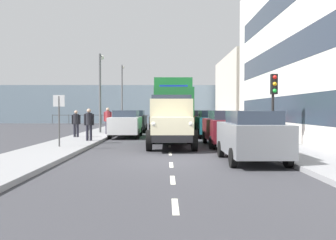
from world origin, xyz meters
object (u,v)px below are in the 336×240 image
(car_maroon_kerbside_1, at_px, (225,128))
(pedestrian_couple_b, at_px, (108,118))
(car_black_oppositeside_1, at_px, (134,121))
(traffic_light_near, at_px, (274,94))
(car_grey_kerbside_near, at_px, (251,135))
(pedestrian_strolling, at_px, (108,117))
(car_red_kerbside_3, at_px, (202,121))
(pedestrian_with_bag, at_px, (89,122))
(truck_vintage_cream, at_px, (171,122))
(lorry_cargo_green, at_px, (173,105))
(car_white_oppositeside_0, at_px, (126,123))
(lamp_post_far, at_px, (122,89))
(lamp_post_promenade, at_px, (100,85))
(street_sign, at_px, (59,111))
(pedestrian_in_dark_coat, at_px, (108,118))
(pedestrian_by_lamp, at_px, (76,122))
(car_teal_kerbside_2, at_px, (211,123))

(car_maroon_kerbside_1, bearing_deg, pedestrian_couple_b, -52.30)
(car_black_oppositeside_1, distance_m, pedestrian_couple_b, 2.60)
(car_maroon_kerbside_1, distance_m, traffic_light_near, 2.81)
(car_maroon_kerbside_1, relative_size, pedestrian_couple_b, 2.74)
(car_grey_kerbside_near, xyz_separation_m, pedestrian_strolling, (7.70, -17.72, 0.30))
(car_red_kerbside_3, distance_m, pedestrian_with_bag, 11.63)
(pedestrian_couple_b, bearing_deg, pedestrian_with_bag, 92.26)
(truck_vintage_cream, distance_m, lorry_cargo_green, 8.58)
(car_maroon_kerbside_1, relative_size, car_red_kerbside_3, 1.12)
(lorry_cargo_green, bearing_deg, car_white_oppositeside_0, 38.52)
(lamp_post_far, bearing_deg, pedestrian_couple_b, 92.01)
(lamp_post_promenade, height_order, lamp_post_far, lamp_post_far)
(truck_vintage_cream, bearing_deg, street_sign, 9.94)
(pedestrian_couple_b, height_order, traffic_light_near, traffic_light_near)
(car_white_oppositeside_0, distance_m, pedestrian_with_bag, 4.33)
(pedestrian_strolling, bearing_deg, car_white_oppositeside_0, 107.98)
(traffic_light_near, bearing_deg, car_grey_kerbside_near, 63.91)
(pedestrian_in_dark_coat, bearing_deg, lamp_post_far, -86.63)
(car_grey_kerbside_near, bearing_deg, lamp_post_far, -74.00)
(lorry_cargo_green, bearing_deg, traffic_light_near, 115.60)
(pedestrian_by_lamp, xyz_separation_m, lamp_post_promenade, (-0.61, -4.54, 2.48))
(truck_vintage_cream, relative_size, car_maroon_kerbside_1, 1.24)
(traffic_light_near, bearing_deg, pedestrian_strolling, -54.93)
(lamp_post_promenade, bearing_deg, pedestrian_in_dark_coat, 113.29)
(lorry_cargo_green, distance_m, street_sign, 10.72)
(car_teal_kerbside_2, relative_size, car_red_kerbside_3, 0.95)
(pedestrian_by_lamp, bearing_deg, traffic_light_near, 153.35)
(pedestrian_in_dark_coat, bearing_deg, street_sign, 84.24)
(car_grey_kerbside_near, xyz_separation_m, pedestrian_couple_b, (7.20, -14.56, 0.23))
(car_white_oppositeside_0, relative_size, lamp_post_far, 0.65)
(pedestrian_by_lamp, bearing_deg, street_sign, 96.67)
(car_red_kerbside_3, xyz_separation_m, car_white_oppositeside_0, (5.41, 5.31, 0.00))
(pedestrian_by_lamp, distance_m, pedestrian_in_dark_coat, 2.98)
(car_teal_kerbside_2, bearing_deg, traffic_light_near, 105.93)
(car_red_kerbside_3, bearing_deg, pedestrian_by_lamp, 40.10)
(car_grey_kerbside_near, bearing_deg, traffic_light_near, -116.09)
(pedestrian_strolling, bearing_deg, street_sign, 90.63)
(pedestrian_by_lamp, bearing_deg, pedestrian_couple_b, -100.16)
(car_teal_kerbside_2, xyz_separation_m, pedestrian_in_dark_coat, (6.74, -0.87, 0.29))
(car_white_oppositeside_0, distance_m, pedestrian_by_lamp, 3.20)
(pedestrian_strolling, relative_size, traffic_light_near, 0.55)
(car_grey_kerbside_near, relative_size, car_white_oppositeside_0, 0.92)
(car_teal_kerbside_2, bearing_deg, pedestrian_by_lamp, 11.98)
(car_maroon_kerbside_1, bearing_deg, car_teal_kerbside_2, -90.00)
(pedestrian_with_bag, xyz_separation_m, lamp_post_promenade, (0.69, -7.01, 2.42))
(car_red_kerbside_3, bearing_deg, street_sign, 58.45)
(pedestrian_couple_b, height_order, pedestrian_strolling, pedestrian_strolling)
(lorry_cargo_green, xyz_separation_m, car_grey_kerbside_near, (-2.40, 13.04, -1.18))
(car_grey_kerbside_near, distance_m, pedestrian_couple_b, 16.24)
(pedestrian_strolling, distance_m, street_sign, 14.08)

